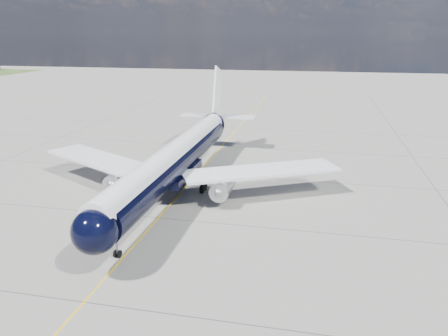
{
  "coord_description": "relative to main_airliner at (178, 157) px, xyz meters",
  "views": [
    {
      "loc": [
        15.35,
        -28.93,
        18.3
      ],
      "look_at": [
        5.67,
        15.76,
        4.0
      ],
      "focal_mm": 35.0,
      "sensor_mm": 36.0,
      "label": 1
    }
  ],
  "objects": [
    {
      "name": "main_airliner",
      "position": [
        0.0,
        0.0,
        0.0
      ],
      "size": [
        37.92,
        46.03,
        13.33
      ],
      "rotation": [
        0.0,
        0.0,
        -0.0
      ],
      "color": "black",
      "rests_on": "ground"
    },
    {
      "name": "taxiway_centerline",
      "position": [
        0.45,
        6.68,
        -4.13
      ],
      "size": [
        0.16,
        160.0,
        0.01
      ],
      "primitive_type": "cube",
      "color": "yellow",
      "rests_on": "ground"
    },
    {
      "name": "ground",
      "position": [
        0.45,
        11.68,
        -4.14
      ],
      "size": [
        320.0,
        320.0,
        0.0
      ],
      "primitive_type": "plane",
      "color": "gray",
      "rests_on": "ground"
    }
  ]
}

